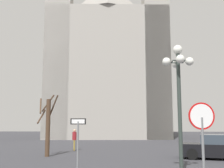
{
  "coord_description": "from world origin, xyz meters",
  "views": [
    {
      "loc": [
        0.55,
        -7.32,
        2.1
      ],
      "look_at": [
        -0.67,
        16.85,
        5.47
      ],
      "focal_mm": 44.68,
      "sensor_mm": 36.0,
      "label": 1
    }
  ],
  "objects_px": {
    "street_lamp": "(179,87)",
    "bare_tree": "(48,124)",
    "cathedral": "(107,61)",
    "parked_car_near_black": "(220,147)",
    "one_way_arrow_sign": "(78,141)",
    "stop_sign": "(202,129)",
    "pedestrian_walking": "(74,138)"
  },
  "relations": [
    {
      "from": "cathedral",
      "to": "bare_tree",
      "type": "bearing_deg",
      "value": -95.82
    },
    {
      "from": "street_lamp",
      "to": "bare_tree",
      "type": "distance_m",
      "value": 9.61
    },
    {
      "from": "cathedral",
      "to": "pedestrian_walking",
      "type": "height_order",
      "value": "cathedral"
    },
    {
      "from": "stop_sign",
      "to": "parked_car_near_black",
      "type": "bearing_deg",
      "value": 69.12
    },
    {
      "from": "cathedral",
      "to": "street_lamp",
      "type": "relative_size",
      "value": 7.38
    },
    {
      "from": "cathedral",
      "to": "one_way_arrow_sign",
      "type": "xyz_separation_m",
      "value": [
        0.88,
        -29.33,
        -9.7
      ]
    },
    {
      "from": "street_lamp",
      "to": "one_way_arrow_sign",
      "type": "bearing_deg",
      "value": -169.03
    },
    {
      "from": "cathedral",
      "to": "street_lamp",
      "type": "height_order",
      "value": "cathedral"
    },
    {
      "from": "one_way_arrow_sign",
      "to": "street_lamp",
      "type": "bearing_deg",
      "value": 10.97
    },
    {
      "from": "stop_sign",
      "to": "pedestrian_walking",
      "type": "distance_m",
      "value": 14.28
    },
    {
      "from": "cathedral",
      "to": "street_lamp",
      "type": "distance_m",
      "value": 29.94
    },
    {
      "from": "cathedral",
      "to": "stop_sign",
      "type": "distance_m",
      "value": 33.13
    },
    {
      "from": "parked_car_near_black",
      "to": "stop_sign",
      "type": "bearing_deg",
      "value": -110.88
    },
    {
      "from": "cathedral",
      "to": "one_way_arrow_sign",
      "type": "bearing_deg",
      "value": -88.28
    },
    {
      "from": "cathedral",
      "to": "parked_car_near_black",
      "type": "relative_size",
      "value": 8.51
    },
    {
      "from": "one_way_arrow_sign",
      "to": "bare_tree",
      "type": "relative_size",
      "value": 0.57
    },
    {
      "from": "one_way_arrow_sign",
      "to": "street_lamp",
      "type": "distance_m",
      "value": 4.62
    },
    {
      "from": "bare_tree",
      "to": "cathedral",
      "type": "bearing_deg",
      "value": 84.18
    },
    {
      "from": "one_way_arrow_sign",
      "to": "parked_car_near_black",
      "type": "relative_size",
      "value": 0.49
    },
    {
      "from": "bare_tree",
      "to": "stop_sign",
      "type": "bearing_deg",
      "value": -51.31
    },
    {
      "from": "stop_sign",
      "to": "parked_car_near_black",
      "type": "distance_m",
      "value": 9.0
    },
    {
      "from": "one_way_arrow_sign",
      "to": "cathedral",
      "type": "bearing_deg",
      "value": 91.72
    },
    {
      "from": "one_way_arrow_sign",
      "to": "pedestrian_walking",
      "type": "distance_m",
      "value": 10.92
    },
    {
      "from": "street_lamp",
      "to": "pedestrian_walking",
      "type": "xyz_separation_m",
      "value": [
        -6.12,
        9.93,
        -2.59
      ]
    },
    {
      "from": "parked_car_near_black",
      "to": "pedestrian_walking",
      "type": "relative_size",
      "value": 2.86
    },
    {
      "from": "cathedral",
      "to": "bare_tree",
      "type": "height_order",
      "value": "cathedral"
    },
    {
      "from": "stop_sign",
      "to": "bare_tree",
      "type": "relative_size",
      "value": 0.69
    },
    {
      "from": "cathedral",
      "to": "pedestrian_walking",
      "type": "distance_m",
      "value": 21.24
    },
    {
      "from": "one_way_arrow_sign",
      "to": "parked_car_near_black",
      "type": "xyz_separation_m",
      "value": [
        7.29,
        6.22,
        -0.74
      ]
    },
    {
      "from": "bare_tree",
      "to": "parked_car_near_black",
      "type": "xyz_separation_m",
      "value": [
        10.45,
        -0.76,
        -1.33
      ]
    },
    {
      "from": "street_lamp",
      "to": "pedestrian_walking",
      "type": "distance_m",
      "value": 11.95
    },
    {
      "from": "cathedral",
      "to": "pedestrian_walking",
      "type": "xyz_separation_m",
      "value": [
        -1.23,
        -18.63,
        -10.13
      ]
    }
  ]
}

